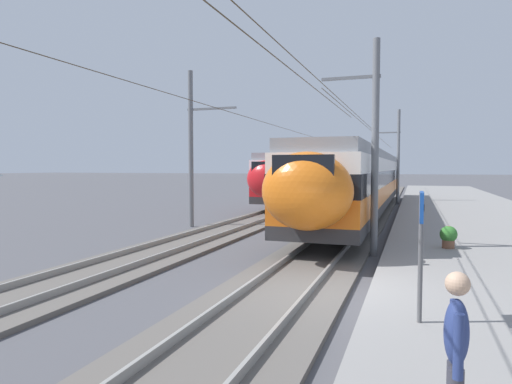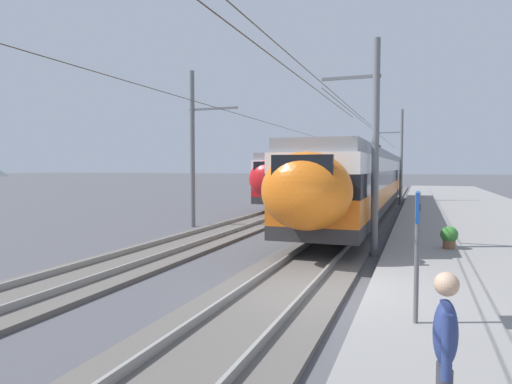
{
  "view_description": "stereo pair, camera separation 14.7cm",
  "coord_description": "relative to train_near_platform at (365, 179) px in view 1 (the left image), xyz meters",
  "views": [
    {
      "loc": [
        -9.93,
        -1.83,
        2.94
      ],
      "look_at": [
        4.16,
        3.14,
        2.13
      ],
      "focal_mm": 31.51,
      "sensor_mm": 36.0,
      "label": 1
    },
    {
      "loc": [
        -9.88,
        -1.97,
        2.94
      ],
      "look_at": [
        4.16,
        3.14,
        2.13
      ],
      "focal_mm": 31.51,
      "sensor_mm": 36.0,
      "label": 2
    }
  ],
  "objects": [
    {
      "name": "ground_plane",
      "position": [
        -18.26,
        -1.04,
        -2.23
      ],
      "size": [
        400.0,
        400.0,
        0.0
      ],
      "primitive_type": "plane",
      "color": "#4C4C51"
    },
    {
      "name": "catenary_mast_mid",
      "position": [
        -12.93,
        -1.51,
        1.56
      ],
      "size": [
        46.48,
        1.94,
        7.14
      ],
      "color": "slate",
      "rests_on": "ground"
    },
    {
      "name": "platform_sign",
      "position": [
        -20.18,
        -2.99,
        -0.29
      ],
      "size": [
        0.7,
        0.08,
        2.23
      ],
      "color": "#59595B",
      "rests_on": "platform_slab"
    },
    {
      "name": "train_near_platform",
      "position": [
        0.0,
        0.0,
        0.0
      ],
      "size": [
        32.98,
        2.91,
        4.27
      ],
      "color": "#2D2D30",
      "rests_on": "track_near"
    },
    {
      "name": "catenary_mast_east",
      "position": [
        9.55,
        -1.51,
        1.73
      ],
      "size": [
        46.48,
        1.94,
        7.57
      ],
      "color": "slate",
      "rests_on": "ground"
    },
    {
      "name": "track_near",
      "position": [
        -18.26,
        -0.0,
        -2.16
      ],
      "size": [
        120.0,
        3.0,
        0.28
      ],
      "color": "#5B5651",
      "rests_on": "ground"
    },
    {
      "name": "potted_plant_platform_edge",
      "position": [
        -12.36,
        -3.96,
        -1.51
      ],
      "size": [
        0.55,
        0.55,
        0.73
      ],
      "color": "brown",
      "rests_on": "platform_slab"
    },
    {
      "name": "train_far_track",
      "position": [
        13.9,
        5.28,
        0.0
      ],
      "size": [
        35.2,
        2.87,
        4.27
      ],
      "color": "#2D2D30",
      "rests_on": "track_far"
    },
    {
      "name": "passenger_walking",
      "position": [
        -23.79,
        -3.26,
        -0.98
      ],
      "size": [
        0.53,
        0.22,
        1.69
      ],
      "color": "#383842",
      "rests_on": "platform_slab"
    },
    {
      "name": "catenary_mast_far_side",
      "position": [
        -8.35,
        7.35,
        1.79
      ],
      "size": [
        46.48,
        2.56,
        7.67
      ],
      "color": "slate",
      "rests_on": "ground"
    },
    {
      "name": "track_far",
      "position": [
        -18.26,
        5.28,
        -2.16
      ],
      "size": [
        120.0,
        3.0,
        0.28
      ],
      "color": "#5B5651",
      "rests_on": "ground"
    }
  ]
}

